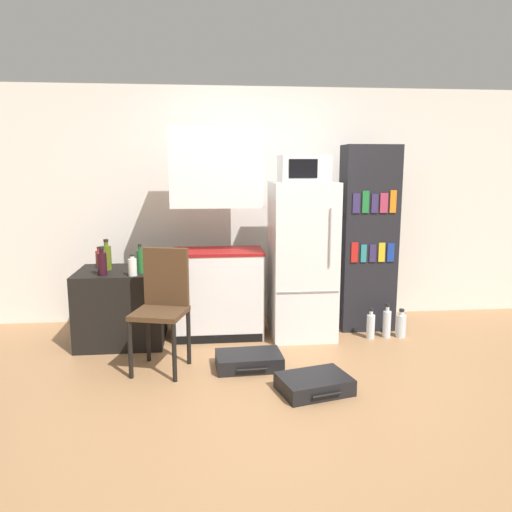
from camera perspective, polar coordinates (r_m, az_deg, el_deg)
name	(u,v)px	position (r m, az deg, el deg)	size (l,w,h in m)	color
ground_plane	(284,393)	(3.85, 3.25, -15.35)	(24.00, 24.00, 0.00)	#A3754C
wall_back	(275,205)	(5.50, 2.16, 5.83)	(6.40, 0.10, 2.49)	white
side_table	(122,306)	(4.94, -15.09, -5.55)	(0.79, 0.68, 0.70)	black
kitchen_hutch	(217,241)	(4.84, -4.45, 1.67)	(0.88, 0.49, 2.02)	white
refrigerator	(302,260)	(4.90, 5.28, -0.47)	(0.61, 0.64, 1.52)	white
microwave	(304,169)	(4.81, 5.45, 9.92)	(0.45, 0.39, 0.25)	silver
bookshelf	(368,239)	(5.19, 12.66, 1.93)	(0.55, 0.33, 1.87)	black
bottle_green_tall	(140,261)	(4.66, -13.08, -0.55)	(0.06, 0.06, 0.27)	#1E6028
bottle_ketchup_red	(99,257)	(5.16, -17.50, -0.14)	(0.07, 0.07, 0.18)	#AD1914
bottle_milk_white	(133,267)	(4.56, -13.93, -1.20)	(0.08, 0.08, 0.19)	white
bottle_wine_dark	(102,263)	(4.65, -17.19, -0.79)	(0.08, 0.08, 0.26)	black
bottle_olive_oil	(107,257)	(4.88, -16.69, -0.11)	(0.09, 0.09, 0.29)	#566619
chair	(163,298)	(4.19, -10.58, -4.77)	(0.49, 0.50, 1.00)	black
suitcase_large_flat	(314,384)	(3.87, 6.67, -14.31)	(0.59, 0.48, 0.12)	black
suitcase_small_flat	(249,361)	(4.26, -0.82, -11.87)	(0.56, 0.39, 0.12)	black
water_bottle_front	(371,326)	(5.04, 12.97, -7.77)	(0.08, 0.08, 0.30)	silver
water_bottle_middle	(401,325)	(5.16, 16.24, -7.60)	(0.10, 0.10, 0.28)	silver
water_bottle_back	(387,323)	(5.11, 14.72, -7.44)	(0.08, 0.08, 0.34)	silver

